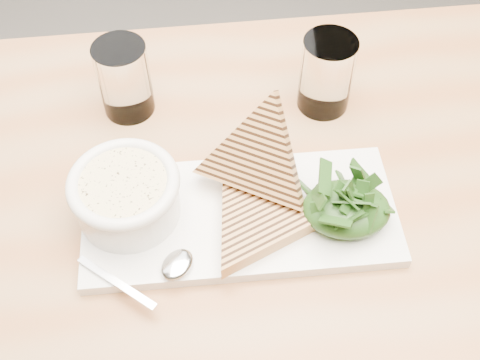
{
  "coord_description": "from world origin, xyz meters",
  "views": [
    {
      "loc": [
        -0.09,
        -0.53,
        1.35
      ],
      "look_at": [
        -0.09,
        -0.13,
        0.82
      ],
      "focal_mm": 45.0,
      "sensor_mm": 36.0,
      "label": 1
    }
  ],
  "objects_px": {
    "table_top": "(186,266)",
    "platter": "(240,216)",
    "soup_bowl": "(127,199)",
    "glass_far": "(326,74)",
    "glass_near": "(124,79)"
  },
  "relations": [
    {
      "from": "platter",
      "to": "soup_bowl",
      "type": "bearing_deg",
      "value": 178.43
    },
    {
      "from": "table_top",
      "to": "glass_far",
      "type": "xyz_separation_m",
      "value": [
        0.17,
        0.24,
        0.07
      ]
    },
    {
      "from": "platter",
      "to": "glass_far",
      "type": "distance_m",
      "value": 0.22
    },
    {
      "from": "glass_near",
      "to": "glass_far",
      "type": "xyz_separation_m",
      "value": [
        0.26,
        0.01,
        0.0
      ]
    },
    {
      "from": "table_top",
      "to": "platter",
      "type": "bearing_deg",
      "value": 38.18
    },
    {
      "from": "table_top",
      "to": "platter",
      "type": "height_order",
      "value": "platter"
    },
    {
      "from": "glass_near",
      "to": "glass_far",
      "type": "distance_m",
      "value": 0.26
    },
    {
      "from": "platter",
      "to": "table_top",
      "type": "bearing_deg",
      "value": -141.82
    },
    {
      "from": "platter",
      "to": "soup_bowl",
      "type": "height_order",
      "value": "soup_bowl"
    },
    {
      "from": "table_top",
      "to": "soup_bowl",
      "type": "height_order",
      "value": "soup_bowl"
    },
    {
      "from": "table_top",
      "to": "platter",
      "type": "relative_size",
      "value": 3.34
    },
    {
      "from": "table_top",
      "to": "soup_bowl",
      "type": "xyz_separation_m",
      "value": [
        -0.06,
        0.05,
        0.06
      ]
    },
    {
      "from": "soup_bowl",
      "to": "glass_near",
      "type": "height_order",
      "value": "glass_near"
    },
    {
      "from": "soup_bowl",
      "to": "table_top",
      "type": "bearing_deg",
      "value": -39.9
    },
    {
      "from": "table_top",
      "to": "glass_near",
      "type": "distance_m",
      "value": 0.25
    }
  ]
}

